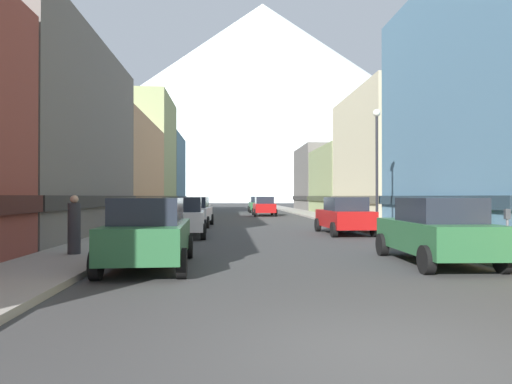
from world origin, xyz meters
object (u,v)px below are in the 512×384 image
object	(u,v)px
car_right_1	(344,215)
car_driving_1	(258,204)
streetlamp_right	(377,151)
potted_plant_0	(462,230)
pedestrian_1	(347,210)
car_left_1	(183,217)
parking_meter_near	(507,226)
trash_bin_right	(471,231)
pedestrian_0	(74,227)
car_left_0	(149,233)
car_left_2	(194,212)
car_driving_0	(264,206)
car_right_0	(436,230)
potted_plant_1	(472,226)

from	to	relation	value
car_right_1	car_driving_1	bearing A→B (deg)	94.30
streetlamp_right	potted_plant_0	bearing A→B (deg)	-70.91
potted_plant_0	pedestrian_1	size ratio (longest dim) A/B	0.51
car_left_1	parking_meter_near	world-z (taller)	car_left_1
car_left_1	streetlamp_right	size ratio (longest dim) A/B	0.76
car_right_1	trash_bin_right	bearing A→B (deg)	-69.11
pedestrian_0	streetlamp_right	distance (m)	14.29
parking_meter_near	pedestrian_1	xyz separation A→B (m)	(0.50, 18.23, -0.13)
streetlamp_right	car_left_0	bearing A→B (deg)	-133.80
trash_bin_right	pedestrian_0	xyz separation A→B (m)	(-12.60, -1.23, 0.29)
parking_meter_near	pedestrian_0	distance (m)	12.11
car_right_1	pedestrian_1	size ratio (longest dim) A/B	2.76
car_left_2	car_driving_1	distance (m)	23.96
pedestrian_0	car_left_1	bearing A→B (deg)	70.80
car_driving_1	trash_bin_right	distance (m)	36.25
car_left_1	car_driving_0	size ratio (longest dim) A/B	1.02
car_left_0	car_left_1	size ratio (longest dim) A/B	1.00
potted_plant_0	streetlamp_right	xyz separation A→B (m)	(-1.65, 4.77, 3.43)
potted_plant_0	car_driving_1	bearing A→B (deg)	98.98
car_left_2	parking_meter_near	bearing A→B (deg)	-58.31
car_right_0	car_driving_1	bearing A→B (deg)	93.25
car_left_0	potted_plant_0	size ratio (longest dim) A/B	5.50
car_left_2	potted_plant_1	xyz separation A→B (m)	(10.80, -11.51, -0.17)
trash_bin_right	potted_plant_0	distance (m)	1.89
potted_plant_1	streetlamp_right	bearing A→B (deg)	106.82
car_right_1	parking_meter_near	xyz separation A→B (m)	(1.95, -9.56, 0.11)
car_driving_0	streetlamp_right	size ratio (longest dim) A/B	0.75
potted_plant_1	streetlamp_right	distance (m)	6.56
car_right_1	car_driving_0	size ratio (longest dim) A/B	1.01
car_left_0	car_driving_0	world-z (taller)	same
car_left_0	trash_bin_right	world-z (taller)	car_left_0
car_driving_0	car_left_1	bearing A→B (deg)	-104.28
car_left_2	car_driving_0	distance (m)	15.40
car_right_1	trash_bin_right	world-z (taller)	car_right_1
trash_bin_right	streetlamp_right	xyz separation A→B (m)	(-1.00, 6.54, 3.34)
car_left_2	car_driving_1	world-z (taller)	same
car_left_2	car_right_0	distance (m)	17.17
potted_plant_0	car_left_1	bearing A→B (deg)	159.48
trash_bin_right	pedestrian_1	world-z (taller)	pedestrian_1
car_left_0	parking_meter_near	distance (m)	9.55
car_left_1	pedestrian_1	size ratio (longest dim) A/B	2.78
potted_plant_0	pedestrian_0	world-z (taller)	pedestrian_0
car_left_1	pedestrian_1	xyz separation A→B (m)	(10.05, 9.54, -0.01)
pedestrian_0	potted_plant_0	bearing A→B (deg)	12.77
parking_meter_near	trash_bin_right	bearing A→B (deg)	78.23
parking_meter_near	pedestrian_0	world-z (taller)	pedestrian_0
car_left_1	car_right_0	size ratio (longest dim) A/B	1.00
potted_plant_1	pedestrian_1	bearing A→B (deg)	93.01
potted_plant_1	streetlamp_right	world-z (taller)	streetlamp_right
parking_meter_near	streetlamp_right	size ratio (longest dim) A/B	0.23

